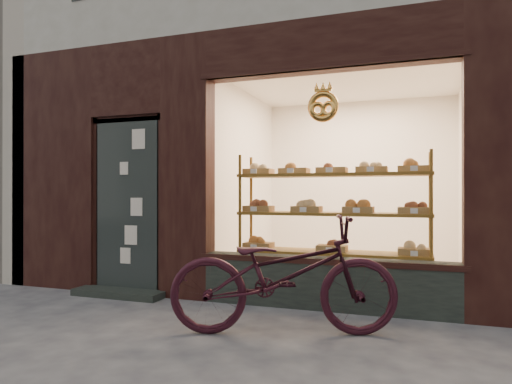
% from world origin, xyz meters
% --- Properties ---
extents(ground, '(90.00, 90.00, 0.00)m').
position_xyz_m(ground, '(0.00, 0.00, 0.00)').
color(ground, '#3C3D45').
extents(display_shelf, '(2.20, 0.45, 1.70)m').
position_xyz_m(display_shelf, '(0.45, 2.55, 0.89)').
color(display_shelf, brown).
rests_on(display_shelf, ground).
extents(bicycle, '(2.11, 1.27, 1.05)m').
position_xyz_m(bicycle, '(0.27, 1.13, 0.52)').
color(bicycle, black).
rests_on(bicycle, ground).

